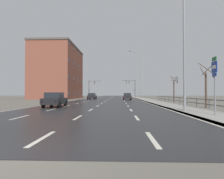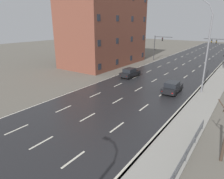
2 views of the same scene
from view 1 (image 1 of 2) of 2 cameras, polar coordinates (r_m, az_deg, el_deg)
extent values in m
cube|color=#666056|center=(52.28, -0.66, -2.82)|extent=(160.00, 160.00, 0.12)
cube|color=#232326|center=(64.27, -0.16, -2.45)|extent=(14.00, 120.00, 0.02)
cube|color=beige|center=(13.12, -25.19, -7.33)|extent=(0.16, 2.20, 0.01)
cube|color=beige|center=(18.07, -17.30, -5.66)|extent=(0.16, 2.20, 0.01)
cube|color=beige|center=(23.22, -12.87, -4.67)|extent=(0.16, 2.20, 0.01)
cube|color=beige|center=(28.47, -10.07, -4.03)|extent=(0.16, 2.20, 0.01)
cube|color=beige|center=(33.76, -8.14, -3.58)|extent=(0.16, 2.20, 0.01)
cube|color=beige|center=(39.09, -6.74, -3.25)|extent=(0.16, 2.20, 0.01)
cube|color=beige|center=(44.43, -5.68, -3.00)|extent=(0.16, 2.20, 0.01)
cube|color=beige|center=(49.78, -4.84, -2.80)|extent=(0.16, 2.20, 0.01)
cube|color=beige|center=(55.14, -4.17, -2.64)|extent=(0.16, 2.20, 0.01)
cube|color=beige|center=(60.51, -3.62, -2.51)|extent=(0.16, 2.20, 0.01)
cube|color=beige|center=(65.89, -3.16, -2.40)|extent=(0.16, 2.20, 0.01)
cube|color=beige|center=(71.27, -2.76, -2.31)|extent=(0.16, 2.20, 0.01)
cube|color=beige|center=(76.65, -2.43, -2.23)|extent=(0.16, 2.20, 0.01)
cube|color=beige|center=(82.03, -2.13, -2.16)|extent=(0.16, 2.20, 0.01)
cube|color=beige|center=(87.42, -1.88, -2.10)|extent=(0.16, 2.20, 0.01)
cube|color=beige|center=(92.80, -1.65, -2.04)|extent=(0.16, 2.20, 0.01)
cube|color=beige|center=(98.19, -1.45, -1.99)|extent=(0.16, 2.20, 0.01)
cube|color=beige|center=(103.58, -1.26, -1.95)|extent=(0.16, 2.20, 0.01)
cube|color=beige|center=(108.97, -1.10, -1.91)|extent=(0.16, 2.20, 0.01)
cube|color=beige|center=(114.37, -0.95, -1.87)|extent=(0.16, 2.20, 0.01)
cube|color=beige|center=(119.76, -0.82, -1.84)|extent=(0.16, 2.20, 0.01)
cube|color=beige|center=(6.82, -19.64, -13.25)|extent=(0.16, 2.20, 0.01)
cube|color=beige|center=(11.95, -9.94, -8.05)|extent=(0.16, 2.20, 0.01)
cube|color=beige|center=(17.24, -6.19, -5.93)|extent=(0.16, 2.20, 0.01)
cube|color=beige|center=(22.58, -4.23, -4.80)|extent=(0.16, 2.20, 0.01)
cube|color=beige|center=(27.95, -3.02, -4.10)|extent=(0.16, 2.20, 0.01)
cube|color=beige|center=(33.32, -2.20, -3.63)|extent=(0.16, 2.20, 0.01)
cube|color=beige|center=(38.71, -1.61, -3.28)|extent=(0.16, 2.20, 0.01)
cube|color=beige|center=(44.09, -1.16, -3.02)|extent=(0.16, 2.20, 0.01)
cube|color=beige|center=(49.48, -0.81, -2.82)|extent=(0.16, 2.20, 0.01)
cube|color=beige|center=(54.88, -0.53, -2.65)|extent=(0.16, 2.20, 0.01)
cube|color=beige|center=(60.27, -0.30, -2.52)|extent=(0.16, 2.20, 0.01)
cube|color=beige|center=(65.66, -0.11, -2.41)|extent=(0.16, 2.20, 0.01)
cube|color=beige|center=(71.06, 0.05, -2.31)|extent=(0.16, 2.20, 0.01)
cube|color=beige|center=(76.46, 0.19, -2.23)|extent=(0.16, 2.20, 0.01)
cube|color=beige|center=(81.85, 0.31, -2.16)|extent=(0.16, 2.20, 0.01)
cube|color=beige|center=(87.25, 0.42, -2.10)|extent=(0.16, 2.20, 0.01)
cube|color=beige|center=(92.65, 0.51, -2.04)|extent=(0.16, 2.20, 0.01)
cube|color=beige|center=(98.04, 0.60, -1.99)|extent=(0.16, 2.20, 0.01)
cube|color=beige|center=(103.44, 0.67, -1.95)|extent=(0.16, 2.20, 0.01)
cube|color=beige|center=(108.84, 0.74, -1.91)|extent=(0.16, 2.20, 0.01)
cube|color=beige|center=(114.24, 0.80, -1.87)|extent=(0.16, 2.20, 0.01)
cube|color=beige|center=(119.64, 0.86, -1.84)|extent=(0.16, 2.20, 0.01)
cube|color=beige|center=(6.45, 11.66, -14.00)|extent=(0.16, 2.20, 0.01)
cube|color=beige|center=(11.74, 7.20, -8.18)|extent=(0.16, 2.20, 0.01)
cube|color=beige|center=(17.09, 5.56, -5.97)|extent=(0.16, 2.20, 0.01)
cube|color=beige|center=(22.47, 4.71, -4.82)|extent=(0.16, 2.20, 0.01)
cube|color=beige|center=(27.86, 4.19, -4.11)|extent=(0.16, 2.20, 0.01)
cube|color=beige|center=(33.25, 3.84, -3.63)|extent=(0.16, 2.20, 0.01)
cube|color=beige|center=(38.64, 3.59, -3.28)|extent=(0.16, 2.20, 0.01)
cube|color=beige|center=(44.04, 3.40, -3.02)|extent=(0.16, 2.20, 0.01)
cube|color=beige|center=(49.43, 3.25, -2.82)|extent=(0.16, 2.20, 0.01)
cube|color=beige|center=(54.83, 3.13, -2.65)|extent=(0.16, 2.20, 0.01)
cube|color=beige|center=(60.23, 3.03, -2.52)|extent=(0.16, 2.20, 0.01)
cube|color=beige|center=(65.63, 2.95, -2.41)|extent=(0.16, 2.20, 0.01)
cube|color=beige|center=(71.02, 2.88, -2.31)|extent=(0.16, 2.20, 0.01)
cube|color=beige|center=(76.42, 2.82, -2.23)|extent=(0.16, 2.20, 0.01)
cube|color=beige|center=(81.82, 2.77, -2.16)|extent=(0.16, 2.20, 0.01)
cube|color=beige|center=(87.22, 2.72, -2.10)|extent=(0.16, 2.20, 0.01)
cube|color=beige|center=(92.62, 2.68, -2.04)|extent=(0.16, 2.20, 0.01)
cube|color=beige|center=(98.02, 2.64, -1.99)|extent=(0.16, 2.20, 0.01)
cube|color=beige|center=(103.42, 2.61, -1.95)|extent=(0.16, 2.20, 0.01)
cube|color=beige|center=(108.82, 2.58, -1.91)|extent=(0.16, 2.20, 0.01)
cube|color=beige|center=(114.22, 2.56, -1.87)|extent=(0.16, 2.20, 0.01)
cube|color=beige|center=(119.62, 2.53, -1.84)|extent=(0.16, 2.20, 0.01)
cube|color=beige|center=(64.37, 5.95, -2.43)|extent=(0.16, 120.00, 0.01)
cube|color=beige|center=(64.89, -6.22, -2.42)|extent=(0.16, 120.00, 0.01)
cube|color=gray|center=(64.50, 7.42, -2.39)|extent=(3.00, 120.00, 0.12)
cube|color=slate|center=(64.38, 6.16, -2.39)|extent=(0.16, 120.00, 0.12)
cube|color=#515459|center=(23.95, 20.03, -2.31)|extent=(0.06, 28.61, 0.08)
cube|color=#515459|center=(23.96, 20.04, -3.26)|extent=(0.06, 28.61, 0.08)
cylinder|color=#515459|center=(17.90, 26.50, -4.11)|extent=(0.07, 0.07, 1.00)
cylinder|color=#515459|center=(20.29, 23.46, -3.77)|extent=(0.07, 0.07, 1.00)
cylinder|color=#515459|center=(22.73, 21.06, -3.50)|extent=(0.07, 0.07, 1.00)
cylinder|color=#515459|center=(25.20, 19.13, -3.27)|extent=(0.07, 0.07, 1.00)
cylinder|color=#515459|center=(27.70, 17.54, -3.09)|extent=(0.07, 0.07, 1.00)
cylinder|color=#515459|center=(30.21, 16.22, -2.93)|extent=(0.07, 0.07, 1.00)
cylinder|color=#515459|center=(32.74, 15.11, -2.80)|extent=(0.07, 0.07, 1.00)
cylinder|color=#515459|center=(35.28, 14.15, -2.68)|extent=(0.07, 0.07, 1.00)
cylinder|color=#515459|center=(37.82, 13.32, -2.58)|extent=(0.07, 0.07, 1.00)
cylinder|color=slate|center=(16.60, 20.36, 9.86)|extent=(0.20, 0.20, 9.22)
cylinder|color=slate|center=(47.71, 8.23, 3.07)|extent=(0.20, 0.20, 9.94)
cylinder|color=slate|center=(48.40, 7.93, 9.55)|extent=(0.57, 0.11, 1.06)
cylinder|color=slate|center=(48.49, 7.10, 10.52)|extent=(0.98, 0.11, 0.73)
cylinder|color=slate|center=(48.50, 5.89, 11.02)|extent=(1.12, 0.11, 0.30)
cube|color=#333335|center=(48.48, 5.23, 11.08)|extent=(0.56, 0.24, 0.12)
cylinder|color=slate|center=(13.68, 27.80, 0.73)|extent=(0.09, 0.09, 3.76)
cube|color=#146633|center=(13.83, 27.66, 7.90)|extent=(0.03, 0.56, 0.24)
cube|color=#143899|center=(13.76, 27.68, 5.85)|extent=(0.03, 0.68, 0.68)
cube|color=white|center=(13.75, 27.61, 5.85)|extent=(0.01, 0.44, 0.22)
cube|color=#143899|center=(13.71, 27.70, 3.90)|extent=(0.03, 0.52, 0.22)
cylinder|color=#38383A|center=(66.34, 6.74, 0.21)|extent=(0.18, 0.18, 6.05)
cylinder|color=#38383A|center=(66.32, 4.79, 2.60)|extent=(4.51, 0.12, 0.12)
cube|color=black|center=(66.30, 4.98, 2.13)|extent=(0.20, 0.28, 0.80)
sphere|color=#2D2D2D|center=(66.16, 4.99, 2.36)|extent=(0.14, 0.14, 0.14)
sphere|color=#F2AD19|center=(66.15, 4.99, 2.13)|extent=(0.14, 0.14, 0.14)
sphere|color=#2D2D2D|center=(66.13, 4.99, 1.91)|extent=(0.14, 0.14, 0.14)
cube|color=black|center=(66.26, 4.20, 2.13)|extent=(0.20, 0.28, 0.80)
sphere|color=#2D2D2D|center=(66.12, 4.21, 2.36)|extent=(0.14, 0.14, 0.14)
sphere|color=#F2AD19|center=(66.11, 4.21, 2.14)|extent=(0.14, 0.14, 0.14)
sphere|color=#2D2D2D|center=(66.09, 4.21, 1.91)|extent=(0.14, 0.14, 0.14)
cube|color=black|center=(66.27, 6.55, -0.16)|extent=(0.18, 0.12, 0.32)
cylinder|color=#38383A|center=(67.81, -6.75, 0.15)|extent=(0.18, 0.18, 5.98)
cylinder|color=#38383A|center=(67.63, -4.94, 2.47)|extent=(4.32, 0.12, 0.12)
cube|color=black|center=(67.63, -5.12, 2.01)|extent=(0.20, 0.28, 0.80)
sphere|color=red|center=(67.49, -5.14, 2.23)|extent=(0.14, 0.14, 0.14)
sphere|color=#2D2D2D|center=(67.48, -5.14, 2.01)|extent=(0.14, 0.14, 0.14)
sphere|color=#2D2D2D|center=(67.46, -5.14, 1.79)|extent=(0.14, 0.14, 0.14)
cube|color=black|center=(67.72, -6.58, -0.18)|extent=(0.18, 0.12, 0.32)
cube|color=black|center=(21.92, -16.25, -3.23)|extent=(1.85, 4.14, 0.64)
cube|color=black|center=(21.67, -16.44, -1.61)|extent=(1.61, 2.04, 0.60)
cube|color=slate|center=(22.58, -15.73, -1.64)|extent=(1.41, 0.11, 0.51)
cylinder|color=black|center=(22.94, -13.39, -3.95)|extent=(0.24, 0.66, 0.66)
cylinder|color=black|center=(23.39, -17.25, -3.87)|extent=(0.24, 0.66, 0.66)
cylinder|color=black|center=(20.49, -15.13, -4.28)|extent=(0.24, 0.66, 0.66)
cylinder|color=black|center=(20.99, -19.39, -4.18)|extent=(0.24, 0.66, 0.66)
cube|color=red|center=(20.21, -19.73, -3.38)|extent=(0.16, 0.04, 0.14)
cube|color=red|center=(19.79, -16.14, -3.46)|extent=(0.16, 0.04, 0.14)
cube|color=black|center=(45.25, 4.43, -2.18)|extent=(1.84, 4.13, 0.64)
cube|color=black|center=(44.99, 4.45, -1.39)|extent=(1.60, 2.03, 0.60)
cube|color=slate|center=(45.94, 4.38, -1.41)|extent=(1.41, 0.11, 0.51)
cylinder|color=black|center=(46.58, 5.33, -2.54)|extent=(0.23, 0.66, 0.66)
cylinder|color=black|center=(46.48, 3.34, -2.55)|extent=(0.23, 0.66, 0.66)
cylinder|color=black|center=(44.05, 5.59, -2.62)|extent=(0.23, 0.66, 0.66)
cylinder|color=black|center=(43.95, 3.48, -2.63)|extent=(0.23, 0.66, 0.66)
cube|color=red|center=(43.19, 3.73, -2.23)|extent=(0.16, 0.04, 0.14)
cube|color=red|center=(43.27, 5.47, -2.22)|extent=(0.16, 0.04, 0.14)
cube|color=black|center=(49.49, -5.84, -2.09)|extent=(1.99, 4.19, 0.64)
cube|color=black|center=(49.24, -5.90, -1.37)|extent=(1.67, 2.09, 0.60)
cube|color=slate|center=(50.17, -5.68, -1.39)|extent=(1.41, 0.16, 0.51)
cylinder|color=black|center=(50.60, -4.66, -2.43)|extent=(0.26, 0.67, 0.66)
cylinder|color=black|center=(50.90, -6.46, -2.42)|extent=(0.26, 0.67, 0.66)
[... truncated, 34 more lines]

